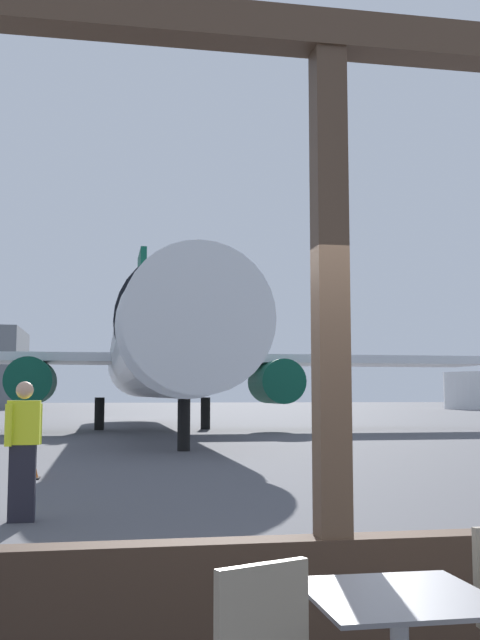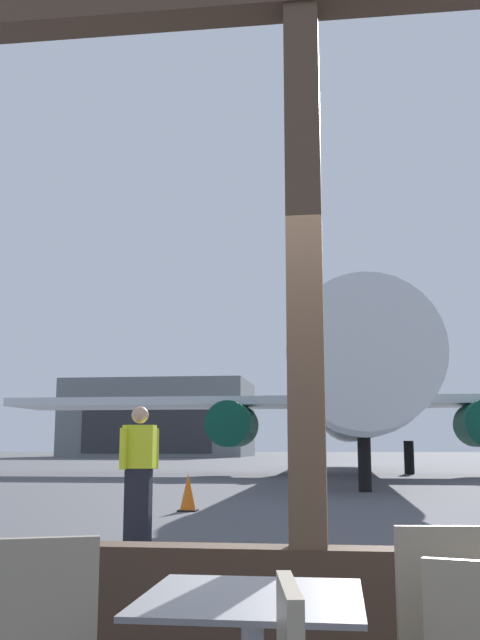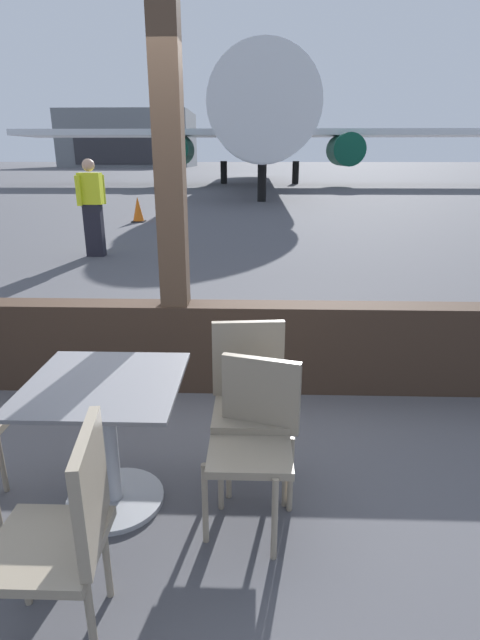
% 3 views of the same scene
% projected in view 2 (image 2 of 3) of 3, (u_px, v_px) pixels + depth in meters
% --- Properties ---
extents(ground_plane, '(220.00, 220.00, 0.00)m').
position_uv_depth(ground_plane, '(336.00, 467.00, 42.91)').
color(ground_plane, '#4C4C51').
extents(window_frame, '(7.90, 0.24, 4.04)m').
position_uv_depth(window_frame, '(307.00, 418.00, 4.04)').
color(window_frame, '#38281E').
rests_on(window_frame, ground).
extents(cafe_chair_aisle_right, '(0.42, 0.42, 0.93)m').
position_uv_depth(cafe_chair_aisle_right, '(458.00, 635.00, 2.69)').
color(cafe_chair_aisle_right, gray).
rests_on(cafe_chair_aisle_right, ground).
extents(airplane, '(30.52, 31.26, 10.42)m').
position_uv_depth(airplane, '(354.00, 395.00, 32.23)').
color(airplane, silver).
rests_on(airplane, ground).
extents(ground_crew_worker, '(0.42, 0.44, 1.74)m').
position_uv_depth(ground_crew_worker, '(139.00, 472.00, 9.49)').
color(ground_crew_worker, black).
rests_on(ground_crew_worker, ground).
extents(traffic_cone, '(0.36, 0.36, 0.70)m').
position_uv_depth(traffic_cone, '(188.00, 493.00, 14.26)').
color(traffic_cone, orange).
rests_on(traffic_cone, ground).
extents(distant_hangar, '(20.99, 14.07, 8.83)m').
position_uv_depth(distant_hangar, '(161.00, 419.00, 88.80)').
color(distant_hangar, slate).
rests_on(distant_hangar, ground).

